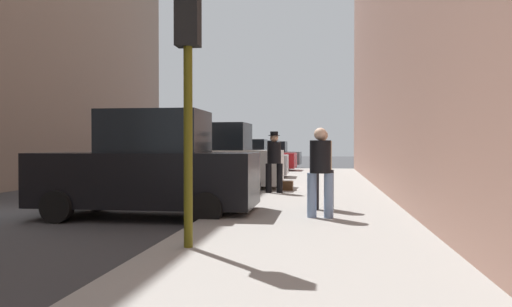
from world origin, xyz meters
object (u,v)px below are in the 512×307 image
(parked_black_suv, at_px, (148,169))
(duffel_bag, at_px, (288,186))
(parked_white_van, at_px, (212,160))
(parked_silver_sedan, at_px, (241,161))
(pedestrian_with_fedora, at_px, (274,159))
(pedestrian_in_jeans, at_px, (320,168))
(fire_hydrant, at_px, (272,174))
(pedestrian_in_tan_coat, at_px, (322,165))
(parked_red_hatchback, at_px, (259,158))
(traffic_light, at_px, (188,54))
(parked_gray_coupe, at_px, (270,156))

(parked_black_suv, xyz_separation_m, duffel_bag, (2.54, 5.25, -0.74))
(parked_white_van, bearing_deg, parked_silver_sedan, 90.00)
(pedestrian_with_fedora, height_order, pedestrian_in_jeans, pedestrian_with_fedora)
(duffel_bag, bearing_deg, parked_white_van, 164.01)
(fire_hydrant, xyz_separation_m, pedestrian_with_fedora, (0.41, -3.22, 0.64))
(parked_black_suv, height_order, pedestrian_in_tan_coat, parked_black_suv)
(parked_black_suv, relative_size, parked_red_hatchback, 1.08)
(parked_black_suv, bearing_deg, pedestrian_in_jeans, -8.30)
(parked_silver_sedan, xyz_separation_m, pedestrian_in_tan_coat, (3.62, -10.84, 0.26))
(parked_white_van, bearing_deg, pedestrian_in_jeans, -61.09)
(fire_hydrant, height_order, traffic_light, traffic_light)
(parked_white_van, xyz_separation_m, parked_gray_coupe, (0.00, 17.08, -0.18))
(parked_black_suv, bearing_deg, duffel_bag, 64.19)
(parked_white_van, relative_size, parked_silver_sedan, 1.10)
(parked_red_hatchback, bearing_deg, fire_hydrant, -79.79)
(parked_black_suv, relative_size, pedestrian_with_fedora, 2.59)
(parked_white_van, bearing_deg, fire_hydrant, 40.89)
(parked_black_suv, bearing_deg, parked_white_van, 90.00)
(fire_hydrant, xyz_separation_m, pedestrian_in_jeans, (1.78, -8.06, 0.61))
(pedestrian_in_jeans, bearing_deg, parked_gray_coupe, 98.65)
(parked_gray_coupe, height_order, duffel_bag, parked_gray_coupe)
(fire_hydrant, bearing_deg, traffic_light, -89.74)
(parked_red_hatchback, bearing_deg, traffic_light, -84.97)
(fire_hydrant, xyz_separation_m, pedestrian_in_tan_coat, (1.81, -6.81, 0.61))
(parked_white_van, xyz_separation_m, parked_silver_sedan, (0.00, 5.59, -0.18))
(parked_silver_sedan, xyz_separation_m, parked_gray_coupe, (-0.00, 11.49, 0.00))
(parked_red_hatchback, relative_size, duffel_bag, 9.68)
(parked_gray_coupe, height_order, fire_hydrant, parked_gray_coupe)
(parked_silver_sedan, bearing_deg, pedestrian_in_tan_coat, -71.54)
(parked_red_hatchback, distance_m, duffel_bag, 12.57)
(parked_silver_sedan, height_order, traffic_light, traffic_light)
(traffic_light, height_order, duffel_bag, traffic_light)
(parked_white_van, height_order, fire_hydrant, parked_white_van)
(pedestrian_in_tan_coat, bearing_deg, pedestrian_with_fedora, 111.42)
(parked_white_van, xyz_separation_m, traffic_light, (1.85, -9.50, 1.73))
(parked_white_van, height_order, parked_red_hatchback, parked_white_van)
(parked_white_van, relative_size, traffic_light, 1.30)
(fire_hydrant, bearing_deg, parked_red_hatchback, 100.21)
(parked_silver_sedan, height_order, pedestrian_in_jeans, pedestrian_in_jeans)
(pedestrian_in_tan_coat, bearing_deg, duffel_bag, 103.44)
(parked_silver_sedan, relative_size, traffic_light, 1.18)
(traffic_light, bearing_deg, pedestrian_in_jeans, 59.99)
(traffic_light, xyz_separation_m, duffel_bag, (0.68, 8.77, -2.47))
(parked_red_hatchback, bearing_deg, duffel_bag, -78.35)
(parked_black_suv, relative_size, parked_silver_sedan, 1.09)
(parked_red_hatchback, xyz_separation_m, pedestrian_in_tan_coat, (3.62, -16.82, 0.26))
(fire_hydrant, height_order, pedestrian_in_jeans, pedestrian_in_jeans)
(parked_white_van, distance_m, pedestrian_with_fedora, 2.77)
(parked_white_van, relative_size, parked_gray_coupe, 1.10)
(pedestrian_in_tan_coat, bearing_deg, fire_hydrant, 104.92)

